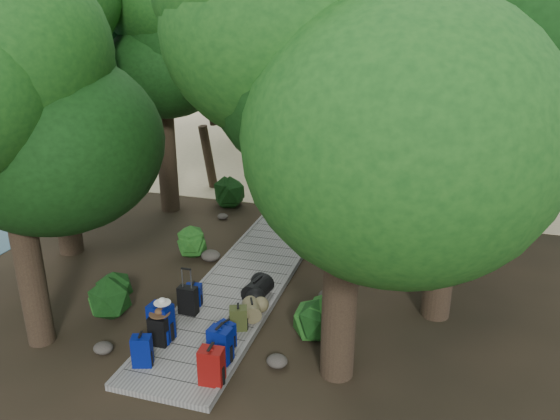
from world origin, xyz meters
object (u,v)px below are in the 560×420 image
(duffel_right_khaki, at_px, (252,310))
(duffel_right_black, at_px, (258,289))
(backpack_right_c, at_px, (226,334))
(lone_suitcase_on_sand, at_px, (327,175))
(backpack_left_b, at_px, (159,329))
(backpack_right_a, at_px, (212,364))
(suitcase_on_boardwalk, at_px, (188,300))
(backpack_right_b, at_px, (220,343))
(sun_lounger, at_px, (398,164))
(backpack_right_d, at_px, (238,317))
(backpack_left_c, at_px, (161,320))
(kayak, at_px, (251,157))
(backpack_left_d, at_px, (194,293))
(backpack_left_a, at_px, (142,349))

(duffel_right_khaki, bearing_deg, duffel_right_black, 74.16)
(backpack_right_c, distance_m, lone_suitcase_on_sand, 11.14)
(backpack_left_b, xyz_separation_m, duffel_right_black, (1.27, 2.27, -0.10))
(backpack_right_a, distance_m, duffel_right_khaki, 2.26)
(duffel_right_black, distance_m, suitcase_on_boardwalk, 1.62)
(backpack_right_b, distance_m, sun_lounger, 14.30)
(duffel_right_khaki, distance_m, suitcase_on_boardwalk, 1.40)
(backpack_right_b, relative_size, backpack_right_d, 1.39)
(backpack_left_c, xyz_separation_m, kayak, (-2.92, 13.51, -0.35))
(kayak, relative_size, sun_lounger, 1.98)
(backpack_right_d, distance_m, lone_suitcase_on_sand, 10.50)
(sun_lounger, bearing_deg, duffel_right_khaki, -78.54)
(backpack_left_d, xyz_separation_m, backpack_right_a, (1.48, -2.40, 0.12))
(backpack_right_c, distance_m, duffel_right_black, 1.96)
(backpack_left_a, height_order, backpack_right_c, backpack_left_a)
(backpack_right_d, xyz_separation_m, suitcase_on_boardwalk, (-1.26, 0.26, 0.04))
(backpack_right_a, xyz_separation_m, backpack_right_b, (-0.10, 0.64, 0.00))
(backpack_left_c, distance_m, backpack_right_d, 1.56)
(suitcase_on_boardwalk, bearing_deg, lone_suitcase_on_sand, 86.05)
(backpack_right_a, xyz_separation_m, sun_lounger, (1.85, 14.80, -0.20))
(suitcase_on_boardwalk, height_order, kayak, suitcase_on_boardwalk)
(backpack_left_b, xyz_separation_m, backpack_right_c, (1.29, 0.31, -0.05))
(backpack_left_c, bearing_deg, backpack_right_c, 12.18)
(backpack_left_c, distance_m, backpack_right_b, 1.44)
(sun_lounger, bearing_deg, backpack_right_c, -78.31)
(duffel_right_khaki, bearing_deg, backpack_left_d, 148.34)
(backpack_right_d, bearing_deg, lone_suitcase_on_sand, 71.34)
(backpack_right_a, height_order, lone_suitcase_on_sand, backpack_right_a)
(backpack_right_a, bearing_deg, backpack_right_c, 95.28)
(backpack_left_b, height_order, duffel_right_khaki, backpack_left_b)
(backpack_right_d, distance_m, suitcase_on_boardwalk, 1.29)
(backpack_left_b, distance_m, backpack_right_c, 1.33)
(backpack_left_b, bearing_deg, kayak, 101.75)
(backpack_right_b, bearing_deg, backpack_left_c, 173.60)
(backpack_left_a, height_order, suitcase_on_boardwalk, backpack_left_a)
(backpack_left_c, relative_size, backpack_right_b, 1.12)
(backpack_left_d, relative_size, duffel_right_khaki, 0.95)
(backpack_left_d, height_order, backpack_right_b, backpack_right_b)
(backpack_left_b, relative_size, kayak, 0.19)
(backpack_right_c, bearing_deg, backpack_right_a, -61.45)
(suitcase_on_boardwalk, bearing_deg, backpack_left_d, 98.37)
(backpack_left_b, height_order, suitcase_on_boardwalk, backpack_left_b)
(backpack_right_b, height_order, backpack_right_d, backpack_right_b)
(duffel_right_black, bearing_deg, duffel_right_khaki, -69.84)
(backpack_right_c, bearing_deg, backpack_right_b, -61.57)
(backpack_left_a, xyz_separation_m, sun_lounger, (3.29, 14.70, -0.16))
(backpack_left_b, height_order, backpack_left_c, backpack_left_c)
(backpack_left_a, xyz_separation_m, kayak, (-2.99, 14.37, -0.26))
(duffel_right_khaki, xyz_separation_m, lone_suitcase_on_sand, (-0.52, 9.99, 0.04))
(backpack_left_b, distance_m, backpack_right_d, 1.61)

